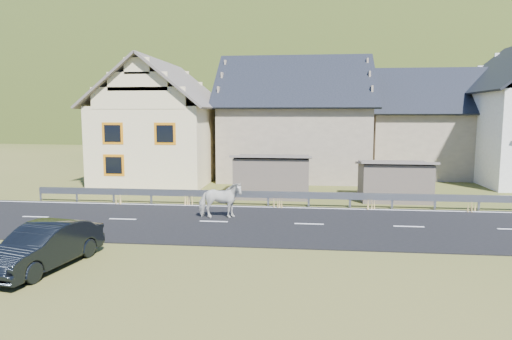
# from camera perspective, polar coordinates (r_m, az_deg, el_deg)

# --- Properties ---
(ground) EXTENTS (160.00, 160.00, 0.00)m
(ground) POSITION_cam_1_polar(r_m,az_deg,el_deg) (19.07, 6.65, -6.83)
(ground) COLOR #364515
(ground) RESTS_ON ground
(road) EXTENTS (60.00, 7.00, 0.04)m
(road) POSITION_cam_1_polar(r_m,az_deg,el_deg) (19.07, 6.65, -6.77)
(road) COLOR black
(road) RESTS_ON ground
(lane_markings) EXTENTS (60.00, 6.60, 0.01)m
(lane_markings) POSITION_cam_1_polar(r_m,az_deg,el_deg) (19.06, 6.65, -6.70)
(lane_markings) COLOR silver
(lane_markings) RESTS_ON road
(guardrail) EXTENTS (28.10, 0.09, 0.75)m
(guardrail) POSITION_cam_1_polar(r_m,az_deg,el_deg) (22.56, 6.61, -3.21)
(guardrail) COLOR #93969B
(guardrail) RESTS_ON ground
(shed_left) EXTENTS (4.30, 3.30, 2.40)m
(shed_left) POSITION_cam_1_polar(r_m,az_deg,el_deg) (25.32, 2.07, -0.81)
(shed_left) COLOR #665A4E
(shed_left) RESTS_ON ground
(shed_right) EXTENTS (3.80, 2.90, 2.20)m
(shed_right) POSITION_cam_1_polar(r_m,az_deg,el_deg) (25.21, 16.88, -1.38)
(shed_right) COLOR #665A4E
(shed_right) RESTS_ON ground
(house_cream) EXTENTS (7.80, 9.80, 8.30)m
(house_cream) POSITION_cam_1_polar(r_m,az_deg,el_deg) (32.06, -11.67, 6.54)
(house_cream) COLOR beige
(house_cream) RESTS_ON ground
(house_stone_a) EXTENTS (10.80, 9.80, 8.90)m
(house_stone_a) POSITION_cam_1_polar(r_m,az_deg,el_deg) (33.53, 4.89, 7.15)
(house_stone_a) COLOR gray
(house_stone_a) RESTS_ON ground
(house_stone_b) EXTENTS (9.80, 8.80, 8.10)m
(house_stone_b) POSITION_cam_1_polar(r_m,az_deg,el_deg) (36.68, 20.87, 6.08)
(house_stone_b) COLOR gray
(house_stone_b) RESTS_ON ground
(mountain) EXTENTS (440.00, 280.00, 260.00)m
(mountain) POSITION_cam_1_polar(r_m,az_deg,el_deg) (200.10, 7.70, -0.07)
(mountain) COLOR #283513
(mountain) RESTS_ON ground
(conifer_patch) EXTENTS (76.00, 50.00, 28.00)m
(conifer_patch) POSITION_cam_1_polar(r_m,az_deg,el_deg) (139.73, -16.98, 7.33)
(conifer_patch) COLOR black
(conifer_patch) RESTS_ON ground
(horse) EXTENTS (1.11, 1.98, 1.59)m
(horse) POSITION_cam_1_polar(r_m,az_deg,el_deg) (19.89, -4.50, -3.77)
(horse) COLOR beige
(horse) RESTS_ON road
(car) EXTENTS (2.06, 4.21, 1.33)m
(car) POSITION_cam_1_polar(r_m,az_deg,el_deg) (15.06, -24.98, -8.62)
(car) COLOR black
(car) RESTS_ON ground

